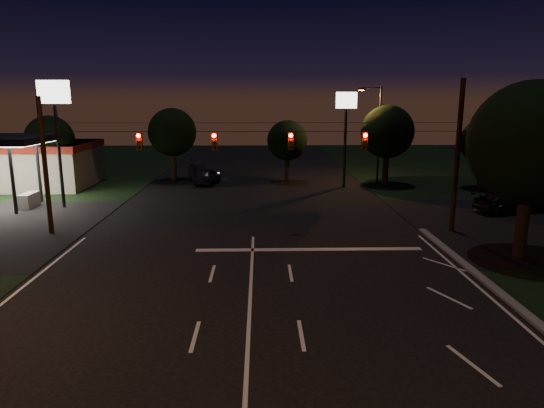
{
  "coord_description": "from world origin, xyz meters",
  "views": [
    {
      "loc": [
        0.44,
        -13.08,
        7.86
      ],
      "look_at": [
        0.98,
        9.16,
        3.0
      ],
      "focal_mm": 32.0,
      "sensor_mm": 36.0,
      "label": 1
    }
  ],
  "objects_px": {
    "utility_pole_right": "(451,231)",
    "tree_right_near": "(530,144)",
    "car_oncoming_b": "(197,171)",
    "car_cross": "(510,202)",
    "car_oncoming_a": "(207,176)"
  },
  "relations": [
    {
      "from": "utility_pole_right",
      "to": "tree_right_near",
      "type": "height_order",
      "value": "tree_right_near"
    },
    {
      "from": "tree_right_near",
      "to": "car_oncoming_b",
      "type": "relative_size",
      "value": 2.05
    },
    {
      "from": "utility_pole_right",
      "to": "car_oncoming_b",
      "type": "bearing_deg",
      "value": 130.98
    },
    {
      "from": "car_cross",
      "to": "tree_right_near",
      "type": "bearing_deg",
      "value": 139.64
    },
    {
      "from": "car_oncoming_a",
      "to": "car_oncoming_b",
      "type": "relative_size",
      "value": 1.04
    },
    {
      "from": "car_oncoming_a",
      "to": "car_oncoming_b",
      "type": "height_order",
      "value": "car_oncoming_a"
    },
    {
      "from": "utility_pole_right",
      "to": "car_oncoming_b",
      "type": "distance_m",
      "value": 27.46
    },
    {
      "from": "utility_pole_right",
      "to": "car_oncoming_a",
      "type": "height_order",
      "value": "utility_pole_right"
    },
    {
      "from": "utility_pole_right",
      "to": "car_cross",
      "type": "height_order",
      "value": "utility_pole_right"
    },
    {
      "from": "car_oncoming_a",
      "to": "car_oncoming_b",
      "type": "xyz_separation_m",
      "value": [
        -1.46,
        3.89,
        -0.05
      ]
    },
    {
      "from": "car_oncoming_a",
      "to": "car_cross",
      "type": "relative_size",
      "value": 0.85
    },
    {
      "from": "tree_right_near",
      "to": "utility_pole_right",
      "type": "bearing_deg",
      "value": 107.53
    },
    {
      "from": "tree_right_near",
      "to": "car_oncoming_b",
      "type": "height_order",
      "value": "tree_right_near"
    },
    {
      "from": "car_oncoming_a",
      "to": "car_cross",
      "type": "distance_m",
      "value": 25.55
    },
    {
      "from": "car_oncoming_b",
      "to": "car_cross",
      "type": "relative_size",
      "value": 0.82
    }
  ]
}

